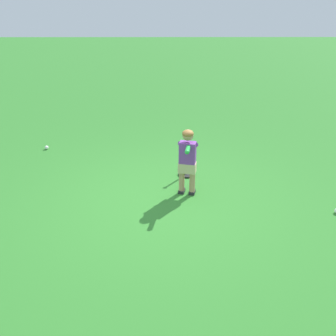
# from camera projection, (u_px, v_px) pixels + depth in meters

# --- Properties ---
(ground_plane) EXTENTS (40.00, 40.00, 0.00)m
(ground_plane) POSITION_uv_depth(u_px,v_px,m) (165.00, 202.00, 6.16)
(ground_plane) COLOR #2D7528
(child_batter) EXTENTS (0.63, 0.32, 1.08)m
(child_batter) POSITION_uv_depth(u_px,v_px,m) (188.00, 156.00, 6.14)
(child_batter) COLOR #232328
(child_batter) RESTS_ON ground
(play_ball_center_lawn) EXTENTS (0.08, 0.08, 0.08)m
(play_ball_center_lawn) POSITION_uv_depth(u_px,v_px,m) (47.00, 148.00, 8.09)
(play_ball_center_lawn) COLOR white
(play_ball_center_lawn) RESTS_ON ground
(batting_tee) EXTENTS (0.28, 0.28, 0.62)m
(batting_tee) POSITION_uv_depth(u_px,v_px,m) (186.00, 170.00, 6.98)
(batting_tee) COLOR black
(batting_tee) RESTS_ON ground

